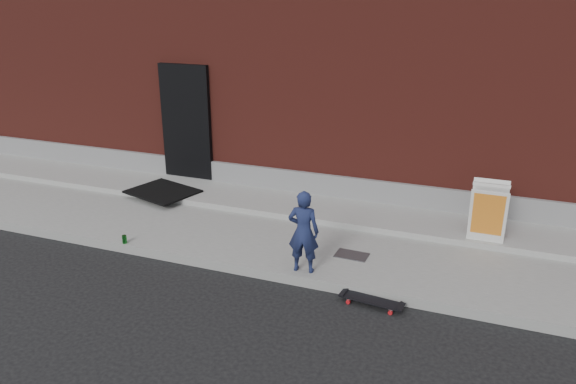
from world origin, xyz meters
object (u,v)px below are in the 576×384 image
at_px(skateboard, 371,301).
at_px(soda_can, 124,239).
at_px(pizza_sign, 488,212).
at_px(child, 303,232).

relative_size(skateboard, soda_can, 6.41).
xyz_separation_m(skateboard, soda_can, (-3.95, 0.18, 0.14)).
xyz_separation_m(skateboard, pizza_sign, (1.28, 2.11, 0.62)).
distance_m(skateboard, pizza_sign, 2.55).
bearing_deg(child, pizza_sign, -149.48).
xyz_separation_m(child, soda_can, (-2.89, -0.15, -0.53)).
height_order(child, skateboard, child).
bearing_deg(soda_can, skateboard, -2.67).
bearing_deg(skateboard, child, 162.50).
bearing_deg(pizza_sign, skateboard, -121.25).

